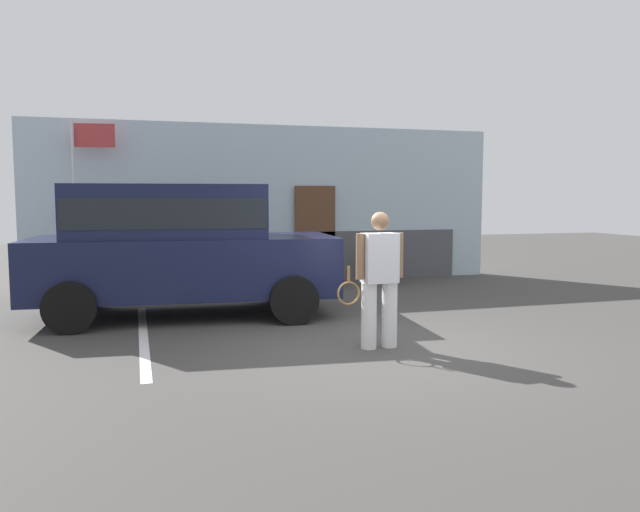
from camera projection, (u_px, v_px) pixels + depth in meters
ground_plane at (381, 348)px, 7.72m from camera, size 40.00×40.00×0.00m
parking_stripe_0 at (143, 337)px, 8.36m from camera, size 0.12×4.40×0.01m
house_frontage at (273, 209)px, 13.58m from camera, size 10.14×0.40×3.39m
parked_suv at (178, 243)px, 9.68m from camera, size 4.74×2.47×2.05m
tennis_player_man at (379, 278)px, 7.68m from camera, size 0.89×0.28×1.68m
potted_plant_by_porch at (386, 263)px, 13.30m from camera, size 0.63×0.63×0.82m
flag_pole at (84, 175)px, 11.96m from camera, size 0.80×0.11×3.31m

